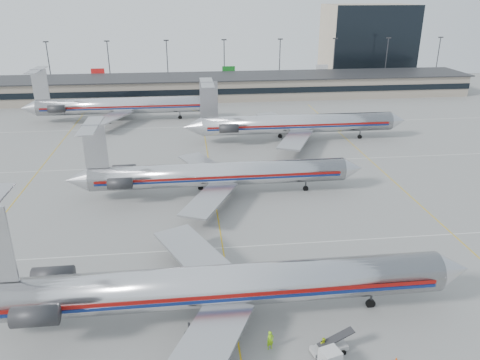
{
  "coord_description": "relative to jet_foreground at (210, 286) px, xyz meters",
  "views": [
    {
      "loc": [
        -3.72,
        -40.07,
        29.37
      ],
      "look_at": [
        3.4,
        20.83,
        4.5
      ],
      "focal_mm": 35.0,
      "sensor_mm": 36.0,
      "label": 1
    }
  ],
  "objects": [
    {
      "name": "ground",
      "position": [
        2.2,
        3.24,
        -3.78
      ],
      "size": [
        260.0,
        260.0,
        0.0
      ],
      "primitive_type": "plane",
      "color": "gray",
      "rests_on": "ground"
    },
    {
      "name": "apron_markings",
      "position": [
        2.2,
        13.24,
        -3.77
      ],
      "size": [
        160.0,
        0.15,
        0.02
      ],
      "primitive_type": "cube",
      "color": "silver",
      "rests_on": "ground"
    },
    {
      "name": "terminal",
      "position": [
        2.2,
        101.22,
        -0.62
      ],
      "size": [
        162.0,
        17.0,
        6.25
      ],
      "color": "gray",
      "rests_on": "ground"
    },
    {
      "name": "light_mast_row",
      "position": [
        2.2,
        115.24,
        4.81
      ],
      "size": [
        163.6,
        0.4,
        15.28
      ],
      "color": "#38383D",
      "rests_on": "ground"
    },
    {
      "name": "distant_building",
      "position": [
        64.2,
        131.24,
        8.72
      ],
      "size": [
        30.0,
        20.0,
        25.0
      ],
      "primitive_type": "cube",
      "color": "tan",
      "rests_on": "ground"
    },
    {
      "name": "jet_foreground",
      "position": [
        0.0,
        0.0,
        0.0
      ],
      "size": [
        49.72,
        29.28,
        13.01
      ],
      "color": "silver",
      "rests_on": "ground"
    },
    {
      "name": "jet_second_row",
      "position": [
        2.15,
        29.5,
        -0.33
      ],
      "size": [
        45.43,
        26.75,
        11.89
      ],
      "color": "silver",
      "rests_on": "ground"
    },
    {
      "name": "jet_third_row",
      "position": [
        20.42,
        55.69,
        -0.04
      ],
      "size": [
        47.12,
        28.98,
        12.88
      ],
      "color": "silver",
      "rests_on": "ground"
    },
    {
      "name": "jet_back_row",
      "position": [
        -17.76,
        76.78,
        -0.05
      ],
      "size": [
        46.88,
        28.84,
        12.82
      ],
      "color": "silver",
      "rests_on": "ground"
    },
    {
      "name": "uld_container",
      "position": [
        9.41,
        -7.63,
        -2.8
      ],
      "size": [
        2.18,
        1.98,
        1.93
      ],
      "rotation": [
        0.0,
        0.0,
        0.29
      ],
      "color": "#2D2D30",
      "rests_on": "ground"
    },
    {
      "name": "belt_loader",
      "position": [
        10.04,
        -5.66,
        -3.23
      ],
      "size": [
        3.94,
        1.81,
        2.02
      ],
      "rotation": [
        0.0,
        0.0,
        0.21
      ],
      "color": "#A9A9A9",
      "rests_on": "ground"
    },
    {
      "name": "ramp_worker_near",
      "position": [
        4.91,
        -4.66,
        -2.87
      ],
      "size": [
        0.76,
        0.61,
        1.82
      ],
      "primitive_type": "imported",
      "rotation": [
        0.0,
        0.0,
        0.29
      ],
      "color": "#87D013",
      "rests_on": "ground"
    },
    {
      "name": "ramp_worker_far",
      "position": [
        9.43,
        -5.73,
        -2.98
      ],
      "size": [
        0.79,
        0.63,
        1.59
      ],
      "primitive_type": "imported",
      "rotation": [
        0.0,
        0.0,
        0.04
      ],
      "color": "#ABC812",
      "rests_on": "ground"
    },
    {
      "name": "cone_right",
      "position": [
        15.29,
        -7.56,
        -3.5
      ],
      "size": [
        0.43,
        0.43,
        0.55
      ],
      "primitive_type": "cone",
      "rotation": [
        0.0,
        0.0,
        -0.06
      ],
      "color": "#DC4F07",
      "rests_on": "ground"
    }
  ]
}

